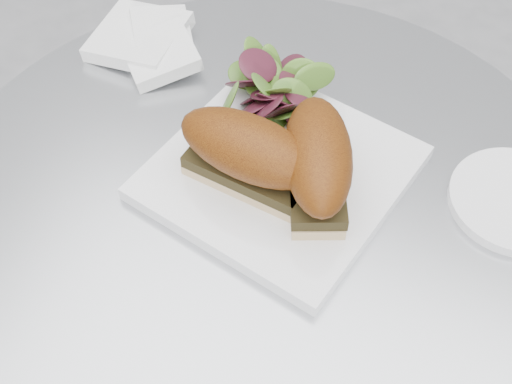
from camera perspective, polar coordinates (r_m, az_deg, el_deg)
table at (r=0.93m, az=0.40°, el=-10.30°), size 0.70×0.70×0.73m
plate at (r=0.74m, az=1.90°, el=1.57°), size 0.28×0.28×0.02m
sandwich_left at (r=0.69m, az=-0.59°, el=3.10°), size 0.16×0.09×0.08m
sandwich_right at (r=0.69m, az=4.93°, el=2.47°), size 0.12×0.16×0.08m
salad at (r=0.77m, az=1.02°, el=7.66°), size 0.12×0.12×0.05m
napkin at (r=0.88m, az=-8.48°, el=11.20°), size 0.17×0.17×0.02m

